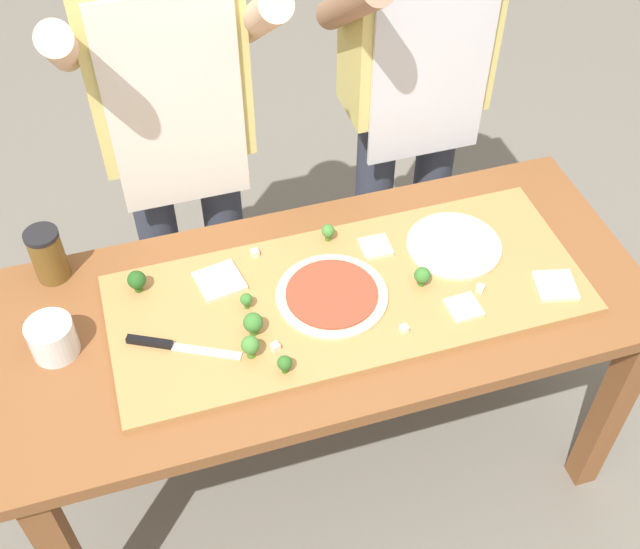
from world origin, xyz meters
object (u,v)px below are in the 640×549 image
Objects in this scene: pizza_slice_center at (220,281)px; cheese_crumble_b at (275,347)px; prep_table at (326,328)px; broccoli_floret_front_mid at (250,346)px; broccoli_floret_center_left at (246,300)px; cook_right at (416,74)px; broccoli_floret_center_right at (137,280)px; chefs_knife at (167,345)px; cheese_crumble_c at (404,329)px; pizza_slice_far_left at (376,247)px; flour_cup at (53,340)px; sauce_jar at (48,255)px; broccoli_floret_front_left at (285,363)px; cook_left at (174,117)px; broccoli_floret_back_right at (422,276)px; cheese_crumble_a at (255,253)px; pizza_whole_white_garlic at (454,245)px; pizza_slice_far_right at (464,308)px; broccoli_floret_back_left at (328,231)px; broccoli_floret_back_mid at (253,323)px; cheese_crumble_d at (480,288)px; pizza_slice_near_left at (555,286)px; pizza_whole_tomato_red at (332,295)px.

cheese_crumble_b is (0.08, -0.24, 0.00)m from pizza_slice_center.
broccoli_floret_front_mid is (-0.22, -0.13, 0.17)m from prep_table.
broccoli_floret_center_left is 0.84m from cook_right.
cheese_crumble_b is at bearing -45.32° from broccoli_floret_center_right.
chefs_knife is at bearing -173.68° from prep_table.
pizza_slice_far_left is at bearing 84.07° from cheese_crumble_c.
broccoli_floret_front_mid is 0.37m from cheese_crumble_c.
cheese_crumble_b is at bearing -18.25° from flour_cup.
broccoli_floret_center_left is 0.15m from broccoli_floret_front_mid.
sauce_jar reaches higher than chefs_knife.
sauce_jar is at bearing 135.36° from broccoli_floret_front_mid.
sauce_jar is at bearing 168.34° from pizza_slice_far_left.
broccoli_floret_front_left is 0.76m from cook_left.
broccoli_floret_back_right is 0.36× the size of sauce_jar.
pizza_slice_far_left is at bearing -0.03° from pizza_slice_center.
cheese_crumble_a is 0.31m from cheese_crumble_b.
cook_left is at bearing 142.66° from pizza_whole_white_garlic.
broccoli_floret_back_left is at bearing 126.51° from pizza_slice_far_right.
broccoli_floret_center_left reaches higher than cheese_crumble_a.
broccoli_floret_back_mid reaches higher than prep_table.
broccoli_floret_front_mid is (-0.02, -0.15, 0.01)m from broccoli_floret_center_left.
cook_left is at bearing 98.00° from cheese_crumble_b.
pizza_slice_far_left is at bearing -11.66° from sauce_jar.
sauce_jar is at bearing 155.69° from pizza_slice_far_right.
cheese_crumble_d is (0.23, 0.07, 0.00)m from cheese_crumble_c.
broccoli_floret_front_left is (-0.33, -0.31, 0.02)m from pizza_slice_far_left.
cook_left is (0.40, 0.51, 0.19)m from flour_cup.
pizza_slice_far_left is at bearing 36.11° from cheese_crumble_b.
broccoli_floret_center_left is 0.28m from broccoli_floret_center_right.
sauce_jar is (-0.44, 0.35, 0.02)m from broccoli_floret_back_mid.
pizza_slice_far_right is at bearing -62.75° from pizza_slice_far_left.
pizza_slice_near_left is (0.96, -0.10, -0.00)m from chefs_knife.
pizza_slice_far_right is at bearing -36.65° from cheese_crumble_a.
broccoli_floret_front_left reaches higher than chefs_knife.
broccoli_floret_back_mid reaches higher than pizza_slice_near_left.
pizza_whole_white_garlic reaches higher than pizza_slice_center.
cook_left reaches higher than pizza_slice_center.
cheese_crumble_a is at bearing 149.51° from broccoli_floret_back_right.
broccoli_floret_center_right is (-0.44, 0.15, 0.16)m from prep_table.
broccoli_floret_front_left is 0.30m from cheese_crumble_c.
pizza_slice_far_left is 4.09× the size of cheese_crumble_b.
broccoli_floret_front_left is 0.96m from cook_right.
pizza_whole_white_garlic is at bearing 19.63° from cheese_crumble_b.
pizza_slice_far_right is 0.53m from broccoli_floret_center_left.
broccoli_floret_back_right is at bearing -108.71° from cook_right.
cheese_crumble_a is 0.13× the size of sauce_jar.
chefs_knife is at bearing -144.97° from cook_right.
cheese_crumble_c is at bearing -51.53° from cheese_crumble_a.
cook_right is (0.42, 0.55, 0.21)m from pizza_whole_tomato_red.
broccoli_floret_back_mid is at bearing 71.13° from broccoli_floret_front_mid.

